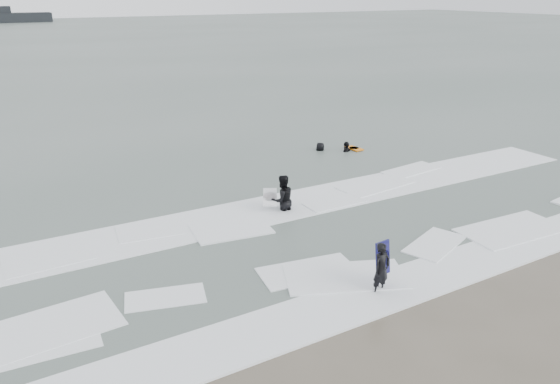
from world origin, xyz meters
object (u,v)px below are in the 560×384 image
surfer_wading (282,211)px  surfer_right_far (320,151)px  surfer_right_near (346,152)px  surfer_centre (380,293)px

surfer_wading → surfer_right_far: (5.59, 5.91, 0.00)m
surfer_wading → surfer_right_far: 8.13m
surfer_wading → surfer_right_near: surfer_wading is taller
surfer_centre → surfer_right_far: size_ratio=0.93×
surfer_centre → surfer_wading: (0.60, 6.35, 0.00)m
surfer_centre → surfer_wading: bearing=75.4°
surfer_centre → surfer_right_far: 13.73m
surfer_centre → surfer_right_far: bearing=54.0°
surfer_wading → surfer_right_near: bearing=-142.3°
surfer_right_near → surfer_right_far: 1.32m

